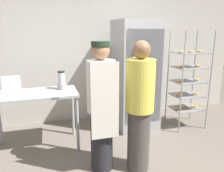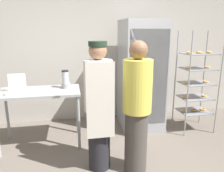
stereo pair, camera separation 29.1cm
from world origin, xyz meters
name	(u,v)px [view 1 (the left image)]	position (x,y,z in m)	size (l,w,h in m)	color
back_wall	(90,44)	(0.00, 2.26, 1.47)	(6.40, 0.12, 2.95)	#B7B2A8
refrigerator	(135,75)	(0.69, 1.60, 0.95)	(0.71, 0.78, 1.91)	#9EA0A5
baking_rack	(188,81)	(1.59, 1.31, 0.86)	(0.58, 0.48, 1.73)	#93969B
prep_counter	(35,99)	(-1.01, 1.26, 0.76)	(1.20, 0.64, 0.86)	#9EA0A5
donut_box	(11,93)	(-1.31, 1.18, 0.91)	(0.25, 0.22, 0.26)	white
blender_pitcher	(62,81)	(-0.62, 1.35, 0.99)	(0.13, 0.13, 0.28)	#99999E
person_baker	(101,106)	(-0.22, 0.48, 0.84)	(0.34, 0.36, 1.61)	#232328
person_customer	(140,107)	(0.22, 0.35, 0.83)	(0.34, 0.34, 1.62)	#47423D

